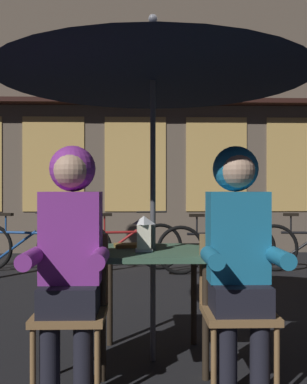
% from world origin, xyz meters
% --- Properties ---
extents(ground_plane, '(60.00, 60.00, 0.00)m').
position_xyz_m(ground_plane, '(0.00, 0.00, 0.00)').
color(ground_plane, black).
extents(cafe_table, '(0.72, 0.72, 0.74)m').
position_xyz_m(cafe_table, '(0.00, 0.00, 0.64)').
color(cafe_table, '#42664C').
rests_on(cafe_table, ground_plane).
extents(patio_umbrella, '(2.10, 2.10, 2.31)m').
position_xyz_m(patio_umbrella, '(0.00, 0.00, 2.06)').
color(patio_umbrella, '#4C4C51').
rests_on(patio_umbrella, ground_plane).
extents(lantern, '(0.11, 0.11, 0.23)m').
position_xyz_m(lantern, '(-0.06, -0.07, 0.86)').
color(lantern, white).
rests_on(lantern, cafe_table).
extents(chair_left, '(0.40, 0.40, 0.87)m').
position_xyz_m(chair_left, '(-0.48, -0.37, 0.49)').
color(chair_left, olive).
rests_on(chair_left, ground_plane).
extents(chair_right, '(0.40, 0.40, 0.87)m').
position_xyz_m(chair_right, '(0.48, -0.37, 0.49)').
color(chair_right, olive).
rests_on(chair_right, ground_plane).
extents(person_left_hooded, '(0.45, 0.56, 1.40)m').
position_xyz_m(person_left_hooded, '(-0.48, -0.43, 0.85)').
color(person_left_hooded, black).
rests_on(person_left_hooded, ground_plane).
extents(person_right_hooded, '(0.45, 0.56, 1.40)m').
position_xyz_m(person_right_hooded, '(0.48, -0.43, 0.85)').
color(person_right_hooded, black).
rests_on(person_right_hooded, ground_plane).
extents(shopfront_building, '(10.00, 0.93, 6.20)m').
position_xyz_m(shopfront_building, '(0.55, 5.40, 3.09)').
color(shopfront_building, '#6B5B4C').
rests_on(shopfront_building, ground_plane).
extents(bicycle_second, '(1.64, 0.45, 0.84)m').
position_xyz_m(bicycle_second, '(-1.70, 3.27, 0.35)').
color(bicycle_second, black).
rests_on(bicycle_second, ground_plane).
extents(bicycle_third, '(1.66, 0.39, 0.84)m').
position_xyz_m(bicycle_third, '(-0.31, 3.31, 0.35)').
color(bicycle_third, black).
rests_on(bicycle_third, ground_plane).
extents(bicycle_fourth, '(1.67, 0.25, 0.84)m').
position_xyz_m(bicycle_fourth, '(0.95, 3.08, 0.35)').
color(bicycle_fourth, black).
rests_on(bicycle_fourth, ground_plane).
extents(book, '(0.22, 0.17, 0.02)m').
position_xyz_m(book, '(-0.16, 0.15, 0.75)').
color(book, olive).
rests_on(book, cafe_table).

